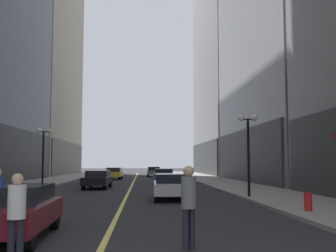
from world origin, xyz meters
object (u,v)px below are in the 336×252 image
at_px(car_grey, 154,171).
at_px(fire_hydrant_right, 308,204).
at_px(car_maroon, 11,210).
at_px(pedestrian_in_grey_suit, 189,200).
at_px(street_lamp_right_mid, 248,136).
at_px(car_yellow, 114,173).
at_px(car_blue, 164,175).
at_px(car_black, 98,179).
at_px(pedestrian_in_white_shirt, 17,210).
at_px(car_silver, 172,185).
at_px(street_lamp_left_far, 43,144).

distance_m(car_grey, fire_hydrant_right, 41.23).
distance_m(car_maroon, pedestrian_in_grey_suit, 4.60).
bearing_deg(street_lamp_right_mid, fire_hydrant_right, -85.55).
bearing_deg(car_yellow, car_blue, -59.93).
distance_m(car_black, car_yellow, 16.53).
distance_m(car_yellow, street_lamp_right_mid, 27.65).
relative_size(pedestrian_in_white_shirt, street_lamp_right_mid, 0.38).
height_order(car_blue, car_grey, same).
relative_size(car_black, car_yellow, 1.10).
height_order(car_black, car_grey, same).
bearing_deg(car_silver, street_lamp_left_far, 133.31).
xyz_separation_m(street_lamp_left_far, street_lamp_right_mid, (12.80, -9.56, 0.00)).
bearing_deg(car_maroon, car_blue, 79.32).
distance_m(car_silver, street_lamp_right_mid, 4.73).
distance_m(car_black, street_lamp_left_far, 4.74).
distance_m(car_maroon, pedestrian_in_white_shirt, 2.68).
relative_size(car_silver, pedestrian_in_white_shirt, 2.73).
xyz_separation_m(car_black, street_lamp_right_mid, (8.80, -9.58, 2.54)).
bearing_deg(fire_hydrant_right, car_grey, 96.33).
bearing_deg(street_lamp_left_far, car_silver, -46.69).
height_order(car_maroon, fire_hydrant_right, car_maroon).
distance_m(car_grey, street_lamp_left_far, 26.60).
distance_m(car_silver, car_blue, 16.98).
bearing_deg(street_lamp_left_far, pedestrian_in_grey_suit, -68.95).
distance_m(car_maroon, car_silver, 11.75).
height_order(car_maroon, car_black, same).
height_order(car_blue, fire_hydrant_right, car_blue).
height_order(car_yellow, street_lamp_left_far, street_lamp_left_far).
xyz_separation_m(car_grey, fire_hydrant_right, (4.55, -40.98, -0.32)).
bearing_deg(pedestrian_in_white_shirt, car_yellow, 91.21).
bearing_deg(street_lamp_left_far, car_maroon, -78.71).
distance_m(car_blue, street_lamp_left_far, 12.24).
xyz_separation_m(pedestrian_in_grey_suit, fire_hydrant_right, (4.98, 5.63, -0.67)).
bearing_deg(fire_hydrant_right, car_silver, 124.06).
relative_size(car_blue, car_grey, 0.91).
xyz_separation_m(car_maroon, street_lamp_left_far, (-4.01, 20.07, 2.54)).
height_order(pedestrian_in_white_shirt, street_lamp_right_mid, street_lamp_right_mid).
height_order(car_blue, pedestrian_in_grey_suit, pedestrian_in_grey_suit).
xyz_separation_m(car_grey, street_lamp_left_far, (-8.75, -24.99, 2.54)).
distance_m(car_silver, car_yellow, 26.33).
xyz_separation_m(car_maroon, car_black, (-0.01, 20.10, 0.00)).
bearing_deg(car_maroon, pedestrian_in_grey_suit, -19.67).
xyz_separation_m(pedestrian_in_white_shirt, pedestrian_in_grey_suit, (3.43, 0.97, 0.09)).
xyz_separation_m(car_silver, fire_hydrant_right, (4.49, -6.64, -0.32)).
height_order(car_silver, car_black, same).
bearing_deg(street_lamp_right_mid, car_yellow, 108.51).
xyz_separation_m(car_silver, pedestrian_in_white_shirt, (-3.93, -13.24, 0.26)).
bearing_deg(pedestrian_in_white_shirt, car_blue, 81.82).
relative_size(car_blue, pedestrian_in_grey_suit, 2.24).
relative_size(pedestrian_in_white_shirt, fire_hydrant_right, 2.11).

